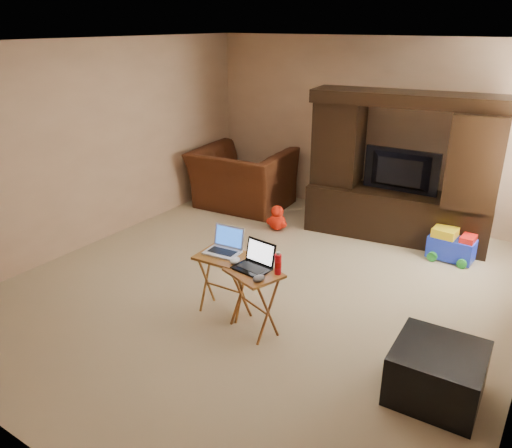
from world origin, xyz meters
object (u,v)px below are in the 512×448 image
Objects in this scene: recliner at (242,179)px; tray_table_left at (224,284)px; laptop_left at (222,242)px; mouse_left at (235,260)px; ottoman at (437,373)px; mouse_right at (259,278)px; plush_toy at (277,218)px; entertainment_center at (400,168)px; tray_table_right at (254,301)px; water_bottle at (278,264)px; push_toy at (452,245)px; child_rocker at (330,206)px; television at (399,172)px; laptop_right at (251,258)px.

tray_table_left is (1.58, -2.59, -0.14)m from recliner.
laptop_left is 0.26m from mouse_left.
ottoman is 5.25× the size of mouse_right.
mouse_right is at bearing -62.48° from plush_toy.
tray_table_right is (-0.35, -2.83, -0.64)m from entertainment_center.
tray_table_left is at bearing 116.72° from recliner.
water_bottle is at bearing 178.00° from ottoman.
recliner is 2.57× the size of push_toy.
tray_table_left is at bearing -72.70° from plush_toy.
mouse_right is at bearing -102.36° from entertainment_center.
recliner is 3.54m from mouse_right.
mouse_left is (-1.39, -2.50, 0.44)m from push_toy.
entertainment_center reaches higher than child_rocker.
television is 1.80× the size of push_toy.
mouse_right is (0.71, -2.94, 0.38)m from child_rocker.
entertainment_center is 7.24× the size of laptop_right.
tray_table_right is at bearing 81.93° from television.
tray_table_left is at bearing 174.25° from laptop_right.
water_bottle reaches higher than child_rocker.
tray_table_left is at bearing -49.92° from laptop_left.
water_bottle is (-0.96, -2.45, 0.50)m from push_toy.
tray_table_right is 0.64m from laptop_left.
mouse_left reaches higher than mouse_right.
child_rocker is 0.82× the size of tray_table_left.
laptop_right is (-0.39, -2.76, -0.18)m from television.
tray_table_left reaches higher than push_toy.
tray_table_right is at bearing -21.28° from laptop_left.
push_toy is 2.68m from water_bottle.
plush_toy is 2.35m from mouse_left.
plush_toy is at bearing 121.91° from laptop_right.
mouse_left is at bearing -116.02° from push_toy.
tray_table_left is 3.29× the size of water_bottle.
mouse_left is (-0.19, 0.01, -0.09)m from laptop_right.
mouse_right is at bearing -33.02° from laptop_right.
plush_toy is at bearing 22.06° from television.
recliner is 7.32× the size of water_bottle.
entertainment_center is 7.14× the size of laptop_left.
mouse_right is 0.22m from water_bottle.
laptop_left is (-0.80, -2.70, -0.21)m from entertainment_center.
plush_toy is at bearing -131.00° from child_rocker.
push_toy is 0.87× the size of tray_table_right.
ottoman is at bearing -38.43° from plush_toy.
mouse_left is at bearing -68.70° from plush_toy.
recliner is at bearing 132.79° from laptop_right.
push_toy is (2.22, 0.35, 0.02)m from plush_toy.
laptop_right reaches higher than plush_toy.
child_rocker is at bearing 97.10° from mouse_left.
water_bottle is (0.62, -0.02, 0.39)m from tray_table_left.
child_rocker is at bearing 128.56° from ottoman.
push_toy is 1.67× the size of laptop_right.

